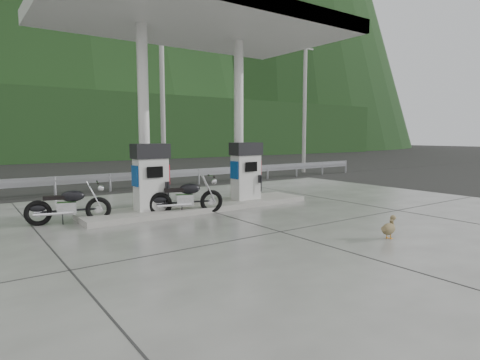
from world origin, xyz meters
TOP-DOWN VIEW (x-y plane):
  - ground at (0.00, 0.00)m, footprint 160.00×160.00m
  - forecourt_apron at (0.00, 0.00)m, footprint 18.00×14.00m
  - pump_island at (0.00, 2.50)m, footprint 7.00×1.40m
  - gas_pump_left at (-1.60, 2.50)m, footprint 0.95×0.55m
  - gas_pump_right at (1.60, 2.50)m, footprint 0.95×0.55m
  - canopy_column_left at (-1.60, 2.90)m, footprint 0.30×0.30m
  - canopy_column_right at (1.60, 2.90)m, footprint 0.30×0.30m
  - canopy_roof at (0.00, 2.50)m, footprint 8.50×5.00m
  - guardrail at (0.00, 8.00)m, footprint 26.00×0.16m
  - road at (0.00, 11.50)m, footprint 60.00×7.00m
  - utility_pole_b at (2.00, 9.50)m, footprint 0.22×0.22m
  - utility_pole_c at (11.00, 9.50)m, footprint 0.22×0.22m
  - tree_band at (0.00, 30.00)m, footprint 80.00×6.00m
  - forested_hills at (0.00, 60.00)m, footprint 100.00×40.00m
  - motorcycle_left at (-3.68, 2.71)m, footprint 1.95×1.00m
  - motorcycle_right at (-0.78, 2.05)m, footprint 2.05×1.11m
  - duck at (1.45, -2.78)m, footprint 0.59×0.29m

SIDE VIEW (x-z plane):
  - ground at x=0.00m, z-range 0.00..0.00m
  - forested_hills at x=0.00m, z-range -70.00..70.00m
  - road at x=0.00m, z-range 0.00..0.01m
  - forecourt_apron at x=0.00m, z-range 0.00..0.02m
  - pump_island at x=0.00m, z-range 0.02..0.17m
  - duck at x=1.45m, z-range 0.02..0.43m
  - motorcycle_left at x=-3.68m, z-range 0.02..0.90m
  - motorcycle_right at x=-0.78m, z-range 0.02..0.95m
  - guardrail at x=0.00m, z-range 0.00..1.42m
  - gas_pump_left at x=-1.60m, z-range 0.17..1.97m
  - gas_pump_right at x=1.60m, z-range 0.17..1.97m
  - canopy_column_left at x=-1.60m, z-range 0.17..5.17m
  - canopy_column_right at x=1.60m, z-range 0.17..5.17m
  - tree_band at x=0.00m, z-range 0.00..6.00m
  - utility_pole_b at x=2.00m, z-range 0.00..8.00m
  - utility_pole_c at x=11.00m, z-range 0.00..8.00m
  - canopy_roof at x=0.00m, z-range 5.17..5.57m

